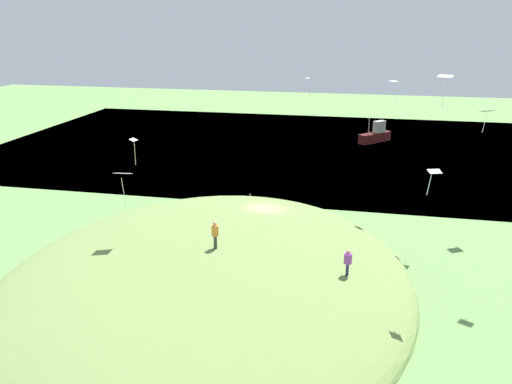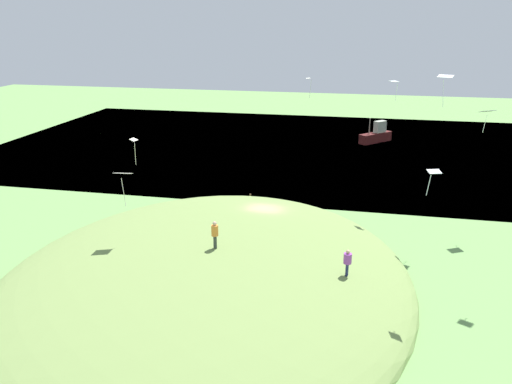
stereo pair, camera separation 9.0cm
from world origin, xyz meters
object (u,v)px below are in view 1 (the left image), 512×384
Objects in this scene: kite_3 at (394,83)px; kite_7 at (308,81)px; boat_on_lake at (376,135)px; kite_5 at (434,173)px; kite_0 at (134,143)px; kite_4 at (123,175)px; mooring_post at (250,198)px; kite_2 at (487,112)px; kite_1 at (445,78)px; person_near_shore at (215,232)px; person_on_hilltop at (348,260)px.

kite_7 is (-10.90, -7.79, -1.25)m from kite_3.
kite_5 reaches higher than boat_on_lake.
kite_4 is (9.57, 3.59, 0.22)m from kite_0.
mooring_post is at bearing -99.01° from kite_3.
kite_5 is at bearing 61.09° from kite_0.
kite_0 is at bearing -159.46° from kite_4.
kite_5 is 0.67× the size of kite_7.
kite_4 is at bearing -21.47° from kite_7.
kite_4 is at bearing 20.54° from kite_0.
kite_7 reaches higher than mooring_post.
boat_on_lake is 29.69m from mooring_post.
kite_3 is 21.54m from kite_4.
kite_2 is 1.18× the size of kite_3.
kite_1 is at bearing -56.82° from kite_2.
kite_2 is at bearing 50.59° from kite_7.
kite_7 is (-23.29, 9.16, 3.59)m from kite_4.
person_near_shore is at bearing 43.98° from kite_0.
kite_3 is 0.66× the size of kite_4.
kite_1 reaches higher than boat_on_lake.
kite_1 reaches higher than kite_5.
person_near_shore is 6.99m from kite_4.
kite_5 reaches higher than mooring_post.
kite_2 is 1.34× the size of kite_5.
kite_3 reaches higher than mooring_post.
kite_5 reaches higher than person_near_shore.
kite_2 reaches higher than mooring_post.
person_on_hilltop is at bearing 84.06° from kite_4.
boat_on_lake is 34.66m from kite_1.
kite_2 is (30.35, 7.20, 8.48)m from boat_on_lake.
kite_7 is at bearing -160.05° from kite_5.
person_near_shore is at bearing 84.65° from kite_4.
kite_5 is (1.16, 4.08, 5.83)m from person_on_hilltop.
kite_1 reaches higher than mooring_post.
kite_0 is (-10.16, -9.80, 2.92)m from person_near_shore.
kite_3 reaches higher than kite_7.
person_near_shore reaches higher than mooring_post.
person_near_shore is 15.14m from mooring_post.
kite_1 reaches higher than person_on_hilltop.
kite_5 reaches higher than kite_0.
kite_2 reaches higher than person_near_shore.
kite_2 is 18.82m from kite_7.
kite_7 is at bearing -160.60° from person_on_hilltop.
kite_5 is at bearing 19.95° from kite_7.
person_on_hilltop is at bearing -105.89° from kite_5.
person_on_hilltop is 26.42m from kite_7.
kite_7 is (-24.79, -5.34, 7.41)m from person_on_hilltop.
kite_1 is at bearing 85.21° from person_near_shore.
kite_0 is 1.01× the size of kite_1.
kite_2 is at bearing 123.18° from kite_1.
person_near_shore reaches higher than person_on_hilltop.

